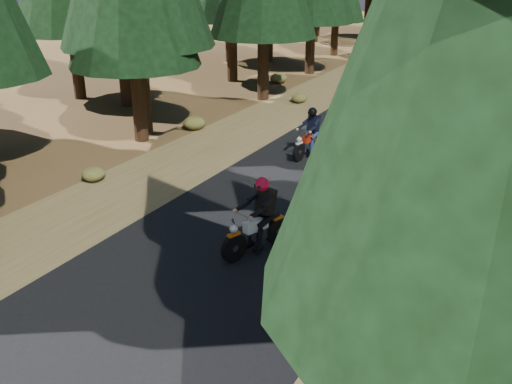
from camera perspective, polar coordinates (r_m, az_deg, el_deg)
ground at (r=12.64m, az=-3.27°, el=-6.92°), size 120.00×120.00×0.00m
road at (r=16.67m, az=5.75°, el=0.59°), size 6.00×100.00×0.01m
shoulder_l at (r=18.79m, az=-7.27°, el=3.09°), size 3.20×100.00×0.01m
shoulder_r at (r=15.65m, az=21.43°, el=-2.47°), size 3.20×100.00×0.01m
understory_shrubs at (r=17.62m, az=15.05°, el=2.07°), size 16.21×32.09×0.68m
rider_lead at (r=12.69m, az=0.02°, el=-3.71°), size 1.24×2.07×1.77m
rider_follow at (r=18.99m, az=5.32°, el=5.12°), size 0.81×1.89×1.63m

